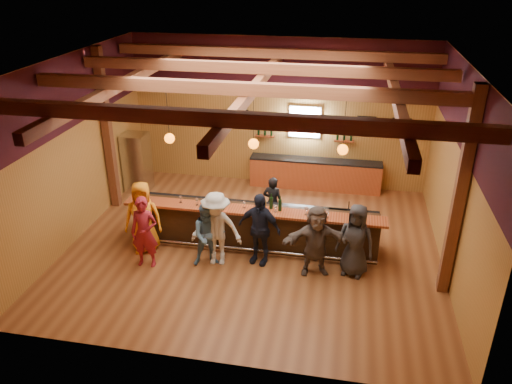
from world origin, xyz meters
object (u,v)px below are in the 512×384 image
customer_orange (143,217)px  customer_white (216,229)px  customer_dark (355,240)px  bottle_a (271,203)px  back_bar_cabinet (315,174)px  customer_navy (259,229)px  customer_denim (208,235)px  customer_redvest (144,232)px  ice_bucket (262,206)px  stainless_fridge (137,163)px  customer_brown (316,241)px  bar_counter (256,225)px  bartender (273,203)px

customer_orange → customer_white: 1.88m
customer_dark → bottle_a: (-2.01, 0.70, 0.40)m
back_bar_cabinet → customer_navy: bearing=-102.2°
back_bar_cabinet → customer_denim: 5.13m
customer_redvest → customer_white: 1.64m
customer_orange → customer_navy: customer_orange is taller
ice_bucket → customer_denim: bearing=-143.7°
stainless_fridge → customer_denim: (3.23, -3.56, -0.12)m
customer_denim → customer_brown: 2.45m
customer_denim → bar_counter: bearing=30.8°
customer_navy → customer_brown: customer_navy is taller
customer_brown → ice_bucket: (-1.35, 0.72, 0.38)m
bar_counter → customer_redvest: 2.73m
back_bar_cabinet → customer_navy: (-0.94, -4.37, 0.41)m
customer_dark → bar_counter: bearing=175.0°
bottle_a → stainless_fridge: bearing=149.8°
customer_dark → ice_bucket: bearing=-179.7°
back_bar_cabinet → bartender: size_ratio=2.74×
customer_denim → customer_navy: customer_navy is taller
customer_dark → ice_bucket: (-2.21, 0.58, 0.36)m
customer_dark → bottle_a: 2.16m
customer_dark → bartender: (-2.13, 1.75, -0.13)m
customer_white → bottle_a: size_ratio=4.70×
bar_counter → ice_bucket: 0.79m
customer_denim → customer_brown: (2.45, 0.09, 0.06)m
customer_redvest → bartender: 3.46m
bar_counter → back_bar_cabinet: (1.18, 3.57, -0.05)m
bar_counter → customer_dark: customer_dark is taller
stainless_fridge → bottle_a: 5.25m
stainless_fridge → customer_orange: 3.60m
bar_counter → ice_bucket: ice_bucket is taller
customer_orange → customer_dark: 5.01m
back_bar_cabinet → stainless_fridge: (-5.30, -1.12, 0.42)m
bar_counter → stainless_fridge: stainless_fridge is taller
stainless_fridge → customer_dark: 7.34m
customer_orange → customer_brown: customer_orange is taller
customer_redvest → customer_dark: (4.73, 0.54, -0.00)m
bar_counter → customer_navy: 0.91m
customer_dark → bottle_a: size_ratio=4.46×
customer_navy → bottle_a: 0.74m
customer_redvest → customer_orange: bearing=111.8°
stainless_fridge → customer_denim: stainless_fridge is taller
customer_orange → customer_redvest: 0.67m
back_bar_cabinet → bottle_a: bottle_a is taller
stainless_fridge → customer_dark: size_ratio=1.05×
customer_denim → customer_white: customer_white is taller
stainless_fridge → customer_dark: (6.54, -3.33, -0.04)m
back_bar_cabinet → bottle_a: (-0.77, -3.75, 0.79)m
ice_bucket → back_bar_cabinet: bearing=75.9°
customer_denim → bartender: bearing=38.6°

